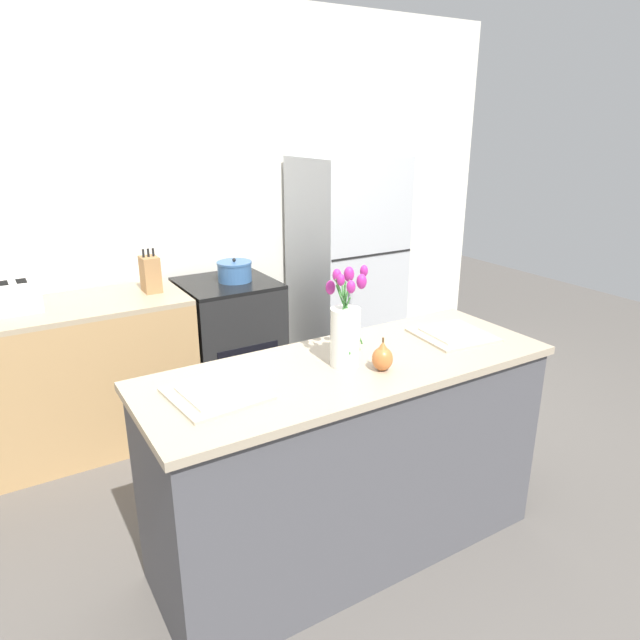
{
  "coord_description": "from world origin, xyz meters",
  "views": [
    {
      "loc": [
        -1.27,
        -1.83,
        1.91
      ],
      "look_at": [
        0.0,
        0.25,
        1.07
      ],
      "focal_mm": 32.0,
      "sensor_mm": 36.0,
      "label": 1
    }
  ],
  "objects_px": {
    "toaster": "(15,297)",
    "cooking_pot": "(235,271)",
    "plate_setting_left": "(216,393)",
    "plate_setting_right": "(453,334)",
    "stove_range": "(230,346)",
    "refrigerator": "(346,274)",
    "knife_block": "(150,274)",
    "pear_figurine": "(382,357)",
    "flower_vase": "(345,330)"
  },
  "relations": [
    {
      "from": "stove_range",
      "to": "refrigerator",
      "type": "relative_size",
      "value": 0.54
    },
    {
      "from": "pear_figurine",
      "to": "knife_block",
      "type": "relative_size",
      "value": 0.53
    },
    {
      "from": "refrigerator",
      "to": "knife_block",
      "type": "distance_m",
      "value": 1.45
    },
    {
      "from": "flower_vase",
      "to": "plate_setting_right",
      "type": "xyz_separation_m",
      "value": [
        0.63,
        0.01,
        -0.15
      ]
    },
    {
      "from": "cooking_pot",
      "to": "plate_setting_left",
      "type": "bearing_deg",
      "value": -115.6
    },
    {
      "from": "toaster",
      "to": "flower_vase",
      "type": "bearing_deg",
      "value": -55.32
    },
    {
      "from": "refrigerator",
      "to": "knife_block",
      "type": "height_order",
      "value": "refrigerator"
    },
    {
      "from": "pear_figurine",
      "to": "toaster",
      "type": "height_order",
      "value": "toaster"
    },
    {
      "from": "plate_setting_left",
      "to": "plate_setting_right",
      "type": "height_order",
      "value": "same"
    },
    {
      "from": "plate_setting_right",
      "to": "cooking_pot",
      "type": "relative_size",
      "value": 1.56
    },
    {
      "from": "cooking_pot",
      "to": "flower_vase",
      "type": "bearing_deg",
      "value": -96.58
    },
    {
      "from": "pear_figurine",
      "to": "cooking_pot",
      "type": "distance_m",
      "value": 1.71
    },
    {
      "from": "plate_setting_left",
      "to": "pear_figurine",
      "type": "bearing_deg",
      "value": -11.68
    },
    {
      "from": "pear_figurine",
      "to": "plate_setting_right",
      "type": "distance_m",
      "value": 0.55
    },
    {
      "from": "pear_figurine",
      "to": "knife_block",
      "type": "xyz_separation_m",
      "value": [
        -0.46,
        1.75,
        0.03
      ]
    },
    {
      "from": "flower_vase",
      "to": "cooking_pot",
      "type": "bearing_deg",
      "value": 83.42
    },
    {
      "from": "plate_setting_right",
      "to": "knife_block",
      "type": "bearing_deg",
      "value": 121.51
    },
    {
      "from": "pear_figurine",
      "to": "knife_block",
      "type": "bearing_deg",
      "value": 104.72
    },
    {
      "from": "stove_range",
      "to": "refrigerator",
      "type": "height_order",
      "value": "refrigerator"
    },
    {
      "from": "pear_figurine",
      "to": "refrigerator",
      "type": "bearing_deg",
      "value": 60.42
    },
    {
      "from": "stove_range",
      "to": "pear_figurine",
      "type": "xyz_separation_m",
      "value": [
        -0.03,
        -1.72,
        0.55
      ]
    },
    {
      "from": "plate_setting_left",
      "to": "plate_setting_right",
      "type": "xyz_separation_m",
      "value": [
        1.2,
        0.0,
        0.0
      ]
    },
    {
      "from": "pear_figurine",
      "to": "plate_setting_right",
      "type": "bearing_deg",
      "value": 14.74
    },
    {
      "from": "pear_figurine",
      "to": "plate_setting_left",
      "type": "relative_size",
      "value": 0.4
    },
    {
      "from": "pear_figurine",
      "to": "knife_block",
      "type": "distance_m",
      "value": 1.81
    },
    {
      "from": "toaster",
      "to": "cooking_pot",
      "type": "height_order",
      "value": "toaster"
    },
    {
      "from": "flower_vase",
      "to": "toaster",
      "type": "bearing_deg",
      "value": 124.68
    },
    {
      "from": "plate_setting_left",
      "to": "refrigerator",
      "type": "bearing_deg",
      "value": 43.88
    },
    {
      "from": "refrigerator",
      "to": "pear_figurine",
      "type": "relative_size",
      "value": 11.88
    },
    {
      "from": "toaster",
      "to": "cooking_pot",
      "type": "distance_m",
      "value": 1.29
    },
    {
      "from": "plate_setting_right",
      "to": "knife_block",
      "type": "height_order",
      "value": "knife_block"
    },
    {
      "from": "flower_vase",
      "to": "pear_figurine",
      "type": "height_order",
      "value": "flower_vase"
    },
    {
      "from": "pear_figurine",
      "to": "plate_setting_left",
      "type": "distance_m",
      "value": 0.69
    },
    {
      "from": "flower_vase",
      "to": "toaster",
      "type": "height_order",
      "value": "flower_vase"
    },
    {
      "from": "plate_setting_right",
      "to": "cooking_pot",
      "type": "bearing_deg",
      "value": 105.83
    },
    {
      "from": "refrigerator",
      "to": "stove_range",
      "type": "bearing_deg",
      "value": -179.96
    },
    {
      "from": "stove_range",
      "to": "toaster",
      "type": "distance_m",
      "value": 1.35
    },
    {
      "from": "pear_figurine",
      "to": "flower_vase",
      "type": "bearing_deg",
      "value": 128.28
    },
    {
      "from": "cooking_pot",
      "to": "pear_figurine",
      "type": "bearing_deg",
      "value": -92.74
    },
    {
      "from": "cooking_pot",
      "to": "stove_range",
      "type": "bearing_deg",
      "value": 164.17
    },
    {
      "from": "plate_setting_left",
      "to": "plate_setting_right",
      "type": "bearing_deg",
      "value": 0.0
    },
    {
      "from": "refrigerator",
      "to": "cooking_pot",
      "type": "xyz_separation_m",
      "value": [
        -0.9,
        -0.02,
        0.14
      ]
    },
    {
      "from": "flower_vase",
      "to": "plate_setting_left",
      "type": "relative_size",
      "value": 1.18
    },
    {
      "from": "flower_vase",
      "to": "toaster",
      "type": "xyz_separation_m",
      "value": [
        -1.11,
        1.61,
        -0.1
      ]
    },
    {
      "from": "plate_setting_left",
      "to": "cooking_pot",
      "type": "relative_size",
      "value": 1.56
    },
    {
      "from": "refrigerator",
      "to": "cooking_pot",
      "type": "distance_m",
      "value": 0.91
    },
    {
      "from": "toaster",
      "to": "plate_setting_left",
      "type": "bearing_deg",
      "value": -71.24
    },
    {
      "from": "toaster",
      "to": "pear_figurine",
      "type": "bearing_deg",
      "value": -55.04
    },
    {
      "from": "knife_block",
      "to": "plate_setting_right",
      "type": "bearing_deg",
      "value": -58.49
    },
    {
      "from": "stove_range",
      "to": "plate_setting_left",
      "type": "xyz_separation_m",
      "value": [
        -0.7,
        -1.58,
        0.5
      ]
    }
  ]
}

